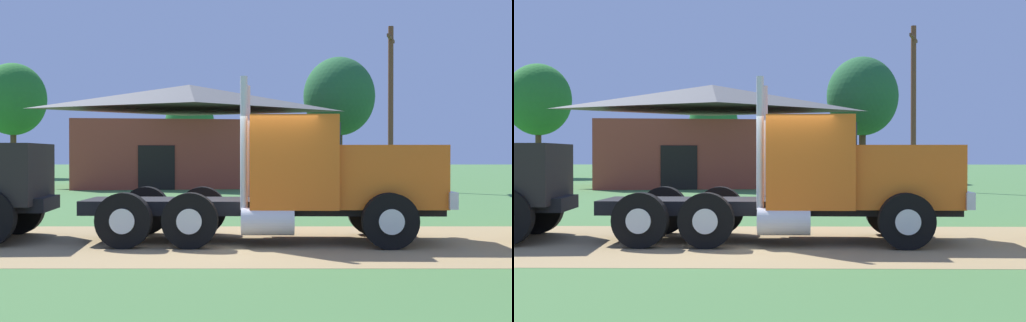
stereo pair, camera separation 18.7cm
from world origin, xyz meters
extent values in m
plane|color=#44713A|center=(0.00, 0.00, 0.00)|extent=(200.00, 200.00, 0.00)
cube|color=#9D8255|center=(0.00, 0.00, 0.00)|extent=(120.00, 6.08, 0.01)
cube|color=black|center=(0.20, 0.30, 0.72)|extent=(7.17, 1.69, 0.28)
cube|color=orange|center=(2.72, 0.24, 1.33)|extent=(2.13, 2.06, 1.23)
cube|color=silver|center=(3.82, 0.22, 0.90)|extent=(0.21, 2.21, 0.32)
cube|color=orange|center=(0.84, 0.29, 1.62)|extent=(1.73, 2.34, 1.81)
cube|color=#2D3D4C|center=(1.70, 0.27, 1.98)|extent=(0.08, 1.92, 0.80)
cylinder|color=silver|center=(-0.10, 1.22, 1.99)|extent=(0.14, 0.14, 2.54)
cylinder|color=silver|center=(-0.14, -0.60, 1.99)|extent=(0.14, 0.14, 2.54)
cylinder|color=silver|center=(0.31, -0.71, 0.50)|extent=(1.01, 0.54, 0.52)
cylinder|color=black|center=(2.64, 1.40, 0.53)|extent=(1.06, 0.32, 1.05)
cylinder|color=silver|center=(2.64, 1.56, 0.53)|extent=(0.47, 0.05, 0.47)
cylinder|color=black|center=(2.59, -0.90, 0.53)|extent=(1.06, 0.32, 1.05)
cylinder|color=silver|center=(2.59, -1.06, 0.53)|extent=(0.47, 0.05, 0.47)
cylinder|color=black|center=(-2.35, 1.50, 0.53)|extent=(1.06, 0.32, 1.05)
cylinder|color=silver|center=(-2.34, 1.66, 0.53)|extent=(0.47, 0.05, 0.47)
cylinder|color=black|center=(-2.40, -0.79, 0.53)|extent=(1.06, 0.32, 1.05)
cylinder|color=silver|center=(-2.40, -0.95, 0.53)|extent=(0.47, 0.05, 0.47)
cylinder|color=black|center=(-1.10, 1.48, 0.53)|extent=(1.06, 0.32, 1.05)
cylinder|color=silver|center=(-1.09, 1.64, 0.53)|extent=(0.47, 0.05, 0.47)
cylinder|color=black|center=(-1.15, -0.82, 0.53)|extent=(1.06, 0.32, 1.05)
cylinder|color=silver|center=(-1.15, -0.98, 0.53)|extent=(0.47, 0.05, 0.47)
cylinder|color=black|center=(-5.19, 1.50, 0.57)|extent=(1.15, 0.37, 1.13)
cylinder|color=silver|center=(-5.20, 1.66, 0.57)|extent=(0.51, 0.07, 0.51)
cube|color=brown|center=(-3.61, 24.10, 1.76)|extent=(12.99, 9.49, 3.53)
pyramid|color=#515151|center=(-3.61, 24.10, 4.92)|extent=(13.64, 9.96, 1.40)
cube|color=black|center=(-4.83, 19.92, 1.10)|extent=(1.79, 0.31, 2.20)
cylinder|color=brown|center=(6.72, 19.83, 4.03)|extent=(0.26, 0.26, 8.05)
cube|color=brown|center=(6.72, 19.83, 7.45)|extent=(0.80, 2.14, 0.14)
cylinder|color=#513823|center=(-18.05, 37.05, 1.96)|extent=(0.44, 0.44, 3.91)
ellipsoid|color=#257029|center=(-18.05, 37.05, 5.87)|extent=(4.89, 4.89, 5.38)
cylinder|color=#513823|center=(-5.16, 40.05, 1.33)|extent=(0.44, 0.44, 2.67)
ellipsoid|color=#236A2B|center=(-5.16, 40.05, 4.22)|extent=(3.88, 3.88, 4.27)
cylinder|color=#513823|center=(5.44, 30.05, 1.82)|extent=(0.44, 0.44, 3.65)
ellipsoid|color=#245C30|center=(5.44, 30.05, 5.49)|extent=(4.59, 4.59, 5.05)
camera|label=1|loc=(0.09, -13.48, 1.78)|focal=47.51mm
camera|label=2|loc=(0.28, -13.48, 1.78)|focal=47.51mm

